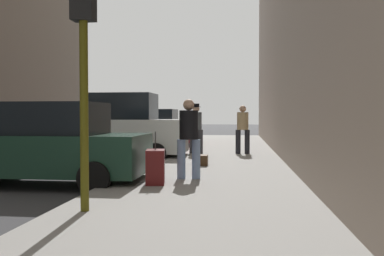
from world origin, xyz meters
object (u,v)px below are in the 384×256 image
at_px(fire_hydrant, 177,143).
at_px(duffel_bag, 202,160).
at_px(pedestrian_in_tan_coat, 243,127).
at_px(parked_red_hatchback, 152,129).
at_px(pedestrian_in_jeans, 189,134).
at_px(parked_dark_green_sedan, 50,146).
at_px(pedestrian_with_beanie, 196,126).
at_px(traffic_light, 84,27).
at_px(parked_white_van, 120,129).
at_px(rolling_suitcase, 155,167).

distance_m(fire_hydrant, duffel_bag, 3.86).
xyz_separation_m(pedestrian_in_tan_coat, duffel_bag, (-1.14, -3.61, -0.81)).
height_order(parked_red_hatchback, pedestrian_in_jeans, pedestrian_in_jeans).
height_order(parked_dark_green_sedan, pedestrian_with_beanie, pedestrian_with_beanie).
relative_size(traffic_light, duffel_bag, 8.18).
distance_m(parked_red_hatchback, traffic_light, 14.01).
bearing_deg(parked_dark_green_sedan, parked_red_hatchback, 90.00).
xyz_separation_m(parked_white_van, parked_red_hatchback, (0.00, 5.46, -0.18)).
bearing_deg(pedestrian_in_tan_coat, parked_dark_green_sedan, -123.07).
distance_m(traffic_light, duffel_bag, 6.32).
xyz_separation_m(parked_dark_green_sedan, parked_white_van, (-0.00, 5.39, 0.18)).
height_order(pedestrian_in_jeans, pedestrian_with_beanie, pedestrian_with_beanie).
xyz_separation_m(parked_red_hatchback, fire_hydrant, (1.80, -4.41, -0.35)).
relative_size(fire_hydrant, pedestrian_with_beanie, 0.40).
bearing_deg(fire_hydrant, parked_white_van, -149.83).
distance_m(traffic_light, pedestrian_with_beanie, 9.44).
xyz_separation_m(traffic_light, pedestrian_in_jeans, (1.11, 3.23, -1.65)).
bearing_deg(rolling_suitcase, pedestrian_in_jeans, 52.87).
bearing_deg(rolling_suitcase, parked_dark_green_sedan, 169.52).
height_order(parked_white_van, rolling_suitcase, parked_white_van).
xyz_separation_m(fire_hydrant, duffel_bag, (1.23, -3.65, -0.21)).
bearing_deg(pedestrian_in_jeans, parked_red_hatchback, 105.74).
bearing_deg(pedestrian_with_beanie, fire_hydrant, 173.84).
relative_size(fire_hydrant, traffic_light, 0.20).
bearing_deg(parked_dark_green_sedan, fire_hydrant, 74.35).
distance_m(parked_white_van, pedestrian_in_jeans, 5.87).
xyz_separation_m(parked_red_hatchback, pedestrian_in_jeans, (2.97, -10.53, 0.26)).
bearing_deg(fire_hydrant, pedestrian_in_jeans, -79.23).
xyz_separation_m(parked_dark_green_sedan, pedestrian_with_beanie, (2.52, 6.36, 0.29)).
xyz_separation_m(pedestrian_in_jeans, duffel_bag, (0.07, 2.47, -0.81)).
bearing_deg(parked_red_hatchback, traffic_light, -82.33).
height_order(parked_white_van, duffel_bag, parked_white_van).
distance_m(parked_dark_green_sedan, pedestrian_in_tan_coat, 7.65).
distance_m(traffic_light, rolling_suitcase, 3.39).
relative_size(parked_white_van, pedestrian_in_tan_coat, 2.70).
bearing_deg(parked_red_hatchback, pedestrian_in_tan_coat, -46.85).
height_order(parked_white_van, parked_red_hatchback, parked_white_van).
bearing_deg(pedestrian_with_beanie, duffel_bag, -81.81).
bearing_deg(parked_red_hatchback, pedestrian_with_beanie, -60.70).
xyz_separation_m(parked_white_van, pedestrian_in_jeans, (2.97, -5.07, 0.07)).
xyz_separation_m(fire_hydrant, pedestrian_in_tan_coat, (2.37, -0.03, 0.61)).
height_order(fire_hydrant, pedestrian_in_tan_coat, pedestrian_in_tan_coat).
bearing_deg(duffel_bag, parked_red_hatchback, 110.62).
xyz_separation_m(parked_dark_green_sedan, traffic_light, (1.85, -2.91, 1.91)).
bearing_deg(traffic_light, pedestrian_in_jeans, 70.98).
height_order(traffic_light, pedestrian_with_beanie, traffic_light).
distance_m(parked_white_van, pedestrian_in_tan_coat, 4.29).
bearing_deg(parked_dark_green_sedan, rolling_suitcase, -10.48).
xyz_separation_m(parked_red_hatchback, pedestrian_with_beanie, (2.52, -4.49, 0.29)).
xyz_separation_m(parked_dark_green_sedan, rolling_suitcase, (2.39, -0.44, -0.36)).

